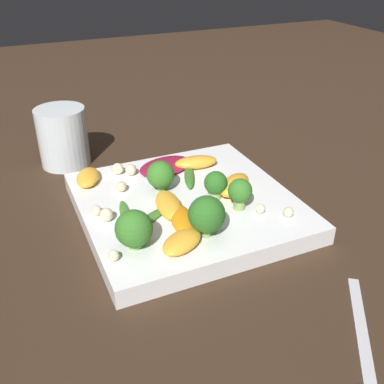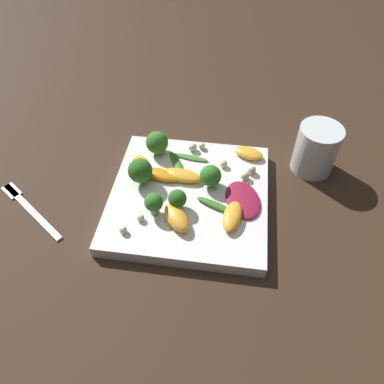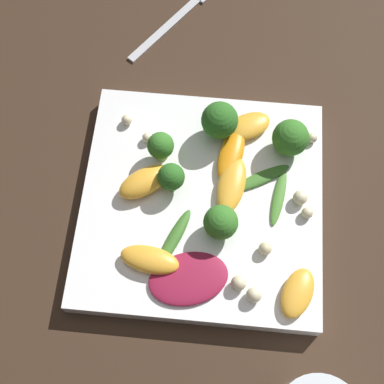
% 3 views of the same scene
% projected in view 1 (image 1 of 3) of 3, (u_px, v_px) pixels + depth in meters
% --- Properties ---
extents(ground_plane, '(2.40, 2.40, 0.00)m').
position_uv_depth(ground_plane, '(187.00, 214.00, 0.61)').
color(ground_plane, '#382619').
extents(plate, '(0.27, 0.27, 0.02)m').
position_uv_depth(plate, '(186.00, 206.00, 0.60)').
color(plate, white).
rests_on(plate, ground_plane).
extents(drinking_glass, '(0.08, 0.08, 0.09)m').
position_uv_depth(drinking_glass, '(63.00, 137.00, 0.72)').
color(drinking_glass, white).
rests_on(drinking_glass, ground_plane).
extents(fork, '(0.11, 0.15, 0.01)m').
position_uv_depth(fork, '(366.00, 359.00, 0.40)').
color(fork, silver).
rests_on(fork, ground_plane).
extents(radicchio_leaf_0, '(0.10, 0.08, 0.01)m').
position_uv_depth(radicchio_leaf_0, '(165.00, 166.00, 0.67)').
color(radicchio_leaf_0, maroon).
rests_on(radicchio_leaf_0, plate).
extents(orange_segment_0, '(0.07, 0.06, 0.02)m').
position_uv_depth(orange_segment_0, '(234.00, 185.00, 0.61)').
color(orange_segment_0, '#FCAD33').
rests_on(orange_segment_0, plate).
extents(orange_segment_1, '(0.05, 0.06, 0.01)m').
position_uv_depth(orange_segment_1, '(88.00, 177.00, 0.63)').
color(orange_segment_1, '#FCAD33').
rests_on(orange_segment_1, plate).
extents(orange_segment_2, '(0.07, 0.06, 0.01)m').
position_uv_depth(orange_segment_2, '(182.00, 242.00, 0.50)').
color(orange_segment_2, '#FCAD33').
rests_on(orange_segment_2, plate).
extents(orange_segment_3, '(0.04, 0.08, 0.01)m').
position_uv_depth(orange_segment_3, '(183.00, 220.00, 0.54)').
color(orange_segment_3, orange).
rests_on(orange_segment_3, plate).
extents(orange_segment_4, '(0.07, 0.04, 0.02)m').
position_uv_depth(orange_segment_4, '(196.00, 162.00, 0.67)').
color(orange_segment_4, '#FCAD33').
rests_on(orange_segment_4, plate).
extents(orange_segment_5, '(0.04, 0.07, 0.02)m').
position_uv_depth(orange_segment_5, '(169.00, 205.00, 0.57)').
color(orange_segment_5, '#FCAD33').
rests_on(orange_segment_5, plate).
extents(broccoli_floret_0, '(0.04, 0.04, 0.05)m').
position_uv_depth(broccoli_floret_0, '(134.00, 229.00, 0.49)').
color(broccoli_floret_0, '#84AD5B').
rests_on(broccoli_floret_0, plate).
extents(broccoli_floret_1, '(0.03, 0.03, 0.04)m').
position_uv_depth(broccoli_floret_1, '(216.00, 184.00, 0.59)').
color(broccoli_floret_1, '#84AD5B').
rests_on(broccoli_floret_1, plate).
extents(broccoli_floret_2, '(0.04, 0.04, 0.04)m').
position_uv_depth(broccoli_floret_2, '(161.00, 175.00, 0.60)').
color(broccoli_floret_2, '#84AD5B').
rests_on(broccoli_floret_2, plate).
extents(broccoli_floret_3, '(0.03, 0.03, 0.04)m').
position_uv_depth(broccoli_floret_3, '(240.00, 192.00, 0.56)').
color(broccoli_floret_3, '#84AD5B').
rests_on(broccoli_floret_3, plate).
extents(broccoli_floret_4, '(0.04, 0.04, 0.05)m').
position_uv_depth(broccoli_floret_4, '(207.00, 215.00, 0.51)').
color(broccoli_floret_4, '#84AD5B').
rests_on(broccoli_floret_4, plate).
extents(arugula_sprig_0, '(0.04, 0.07, 0.01)m').
position_uv_depth(arugula_sprig_0, '(189.00, 176.00, 0.64)').
color(arugula_sprig_0, '#3D7528').
rests_on(arugula_sprig_0, plate).
extents(arugula_sprig_1, '(0.07, 0.05, 0.01)m').
position_uv_depth(arugula_sprig_1, '(147.00, 220.00, 0.55)').
color(arugula_sprig_1, '#3D7528').
rests_on(arugula_sprig_1, plate).
extents(arugula_sprig_2, '(0.02, 0.07, 0.00)m').
position_uv_depth(arugula_sprig_2, '(126.00, 215.00, 0.56)').
color(arugula_sprig_2, '#47842D').
rests_on(arugula_sprig_2, plate).
extents(macadamia_nut_0, '(0.02, 0.02, 0.02)m').
position_uv_depth(macadamia_nut_0, '(118.00, 169.00, 0.65)').
color(macadamia_nut_0, beige).
rests_on(macadamia_nut_0, plate).
extents(macadamia_nut_1, '(0.01, 0.01, 0.01)m').
position_uv_depth(macadamia_nut_1, '(288.00, 212.00, 0.55)').
color(macadamia_nut_1, beige).
rests_on(macadamia_nut_1, plate).
extents(macadamia_nut_2, '(0.01, 0.01, 0.01)m').
position_uv_depth(macadamia_nut_2, '(97.00, 211.00, 0.56)').
color(macadamia_nut_2, beige).
rests_on(macadamia_nut_2, plate).
extents(macadamia_nut_3, '(0.01, 0.01, 0.01)m').
position_uv_depth(macadamia_nut_3, '(260.00, 209.00, 0.56)').
color(macadamia_nut_3, beige).
rests_on(macadamia_nut_3, plate).
extents(macadamia_nut_4, '(0.02, 0.02, 0.02)m').
position_uv_depth(macadamia_nut_4, '(131.00, 170.00, 0.65)').
color(macadamia_nut_4, beige).
rests_on(macadamia_nut_4, plate).
extents(macadamia_nut_5, '(0.01, 0.01, 0.01)m').
position_uv_depth(macadamia_nut_5, '(113.00, 256.00, 0.48)').
color(macadamia_nut_5, beige).
rests_on(macadamia_nut_5, plate).
extents(macadamia_nut_6, '(0.01, 0.01, 0.01)m').
position_uv_depth(macadamia_nut_6, '(121.00, 187.00, 0.61)').
color(macadamia_nut_6, beige).
rests_on(macadamia_nut_6, plate).
extents(macadamia_nut_7, '(0.02, 0.02, 0.02)m').
position_uv_depth(macadamia_nut_7, '(106.00, 215.00, 0.55)').
color(macadamia_nut_7, beige).
rests_on(macadamia_nut_7, plate).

